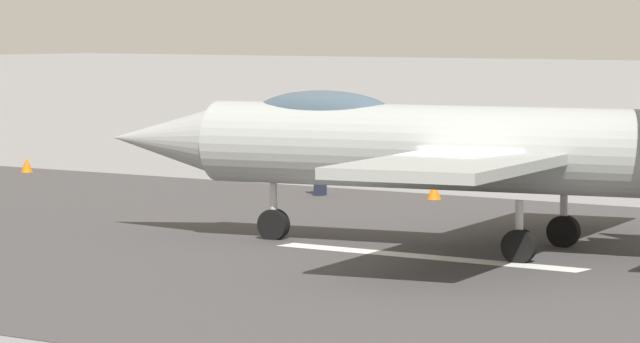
% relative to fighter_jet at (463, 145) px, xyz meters
% --- Properties ---
extents(ground_plane, '(400.00, 400.00, 0.00)m').
position_rel_fighter_jet_xyz_m(ground_plane, '(-0.69, 1.60, -2.46)').
color(ground_plane, gray).
extents(runway_strip, '(240.00, 26.00, 0.02)m').
position_rel_fighter_jet_xyz_m(runway_strip, '(-0.71, 1.60, -2.45)').
color(runway_strip, '#413F40').
rests_on(runway_strip, ground).
extents(fighter_jet, '(18.15, 14.06, 5.66)m').
position_rel_fighter_jet_xyz_m(fighter_jet, '(0.00, 0.00, 0.00)').
color(fighter_jet, '#999E9D').
rests_on(fighter_jet, ground).
extents(crew_person, '(0.70, 0.36, 1.69)m').
position_rel_fighter_jet_xyz_m(crew_person, '(10.63, -8.95, -1.61)').
color(crew_person, '#1E2338').
rests_on(crew_person, ground).
extents(marker_cone_mid, '(0.44, 0.44, 0.55)m').
position_rel_fighter_jet_xyz_m(marker_cone_mid, '(7.16, -9.98, -2.18)').
color(marker_cone_mid, orange).
rests_on(marker_cone_mid, ground).
extents(marker_cone_far, '(0.44, 0.44, 0.55)m').
position_rel_fighter_jet_xyz_m(marker_cone_far, '(24.24, -9.98, -2.18)').
color(marker_cone_far, orange).
rests_on(marker_cone_far, ground).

